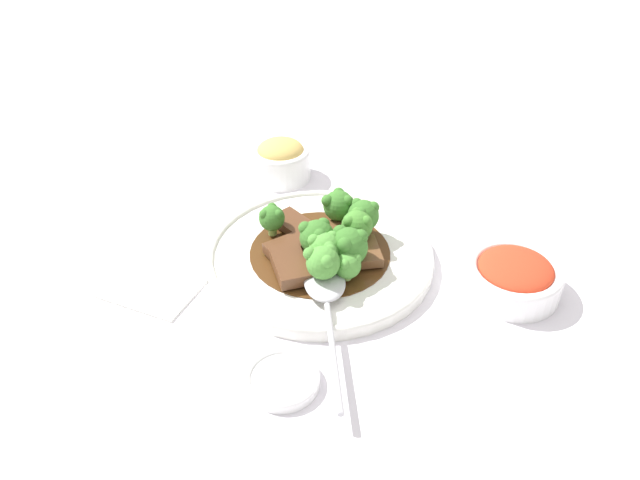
{
  "coord_description": "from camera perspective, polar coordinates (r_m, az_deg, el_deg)",
  "views": [
    {
      "loc": [
        -0.12,
        0.62,
        0.51
      ],
      "look_at": [
        0.0,
        0.0,
        0.03
      ],
      "focal_mm": 35.0,
      "sensor_mm": 36.0,
      "label": 1
    }
  ],
  "objects": [
    {
      "name": "beef_strip_1",
      "position": [
        0.8,
        -2.48,
        -0.42
      ],
      "size": [
        0.07,
        0.07,
        0.01
      ],
      "color": "#56331E",
      "rests_on": "main_plate"
    },
    {
      "name": "broccoli_floret_8",
      "position": [
        0.75,
        2.59,
        -0.55
      ],
      "size": [
        0.05,
        0.05,
        0.05
      ],
      "color": "#8EB756",
      "rests_on": "main_plate"
    },
    {
      "name": "beef_strip_0",
      "position": [
        0.79,
        4.37,
        -1.12
      ],
      "size": [
        0.05,
        0.06,
        0.01
      ],
      "color": "brown",
      "rests_on": "main_plate"
    },
    {
      "name": "broccoli_floret_5",
      "position": [
        0.74,
        2.51,
        -2.26
      ],
      "size": [
        0.03,
        0.03,
        0.04
      ],
      "color": "#8EB756",
      "rests_on": "main_plate"
    },
    {
      "name": "side_bowl_kimchi",
      "position": [
        0.78,
        17.31,
        -3.17
      ],
      "size": [
        0.11,
        0.11,
        0.05
      ],
      "color": "white",
      "rests_on": "ground_plane"
    },
    {
      "name": "broccoli_floret_3",
      "position": [
        0.75,
        0.5,
        -0.8
      ],
      "size": [
        0.04,
        0.04,
        0.05
      ],
      "color": "#7FA84C",
      "rests_on": "main_plate"
    },
    {
      "name": "paper_napkin",
      "position": [
        0.79,
        -15.18,
        -4.22
      ],
      "size": [
        0.13,
        0.1,
        0.01
      ],
      "color": "silver",
      "rests_on": "ground_plane"
    },
    {
      "name": "broccoli_floret_1",
      "position": [
        0.81,
        -4.43,
        2.05
      ],
      "size": [
        0.03,
        0.03,
        0.04
      ],
      "color": "#7FA84C",
      "rests_on": "main_plate"
    },
    {
      "name": "broccoli_floret_4",
      "position": [
        0.83,
        1.72,
        3.2
      ],
      "size": [
        0.04,
        0.04,
        0.05
      ],
      "color": "#8EB756",
      "rests_on": "main_plate"
    },
    {
      "name": "broccoli_floret_7",
      "position": [
        0.79,
        3.41,
        1.35
      ],
      "size": [
        0.04,
        0.04,
        0.05
      ],
      "color": "#7FA84C",
      "rests_on": "main_plate"
    },
    {
      "name": "serving_spoon",
      "position": [
        0.73,
        0.53,
        -4.67
      ],
      "size": [
        0.09,
        0.22,
        0.01
      ],
      "color": "#B7B7BC",
      "rests_on": "main_plate"
    },
    {
      "name": "broccoli_floret_6",
      "position": [
        0.73,
        0.28,
        -2.05
      ],
      "size": [
        0.04,
        0.04,
        0.05
      ],
      "color": "#8EB756",
      "rests_on": "main_plate"
    },
    {
      "name": "beef_strip_4",
      "position": [
        0.83,
        -2.16,
        1.29
      ],
      "size": [
        0.08,
        0.07,
        0.01
      ],
      "color": "#56331E",
      "rests_on": "main_plate"
    },
    {
      "name": "side_bowl_appetizer",
      "position": [
        0.97,
        -3.59,
        7.35
      ],
      "size": [
        0.09,
        0.09,
        0.06
      ],
      "color": "white",
      "rests_on": "ground_plane"
    },
    {
      "name": "ground_plane",
      "position": [
        0.81,
        -0.0,
        -1.93
      ],
      "size": [
        4.0,
        4.0,
        0.0
      ],
      "primitive_type": "plane",
      "color": "silver"
    },
    {
      "name": "broccoli_floret_2",
      "position": [
        0.81,
        3.98,
        2.3
      ],
      "size": [
        0.04,
        0.04,
        0.05
      ],
      "color": "#8EB756",
      "rests_on": "main_plate"
    },
    {
      "name": "main_plate",
      "position": [
        0.8,
        -0.0,
        -1.37
      ],
      "size": [
        0.29,
        0.29,
        0.02
      ],
      "color": "white",
      "rests_on": "ground_plane"
    },
    {
      "name": "broccoli_floret_0",
      "position": [
        0.76,
        -0.37,
        0.31
      ],
      "size": [
        0.04,
        0.04,
        0.05
      ],
      "color": "#8EB756",
      "rests_on": "main_plate"
    },
    {
      "name": "sauce_dish",
      "position": [
        0.66,
        -3.75,
        -12.57
      ],
      "size": [
        0.08,
        0.08,
        0.01
      ],
      "color": "white",
      "rests_on": "ground_plane"
    },
    {
      "name": "beef_strip_2",
      "position": [
        0.81,
        0.87,
        0.17
      ],
      "size": [
        0.07,
        0.08,
        0.01
      ],
      "color": "brown",
      "rests_on": "main_plate"
    },
    {
      "name": "beef_strip_3",
      "position": [
        0.76,
        -2.72,
        -2.37
      ],
      "size": [
        0.07,
        0.08,
        0.02
      ],
      "color": "#56331E",
      "rests_on": "main_plate"
    }
  ]
}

